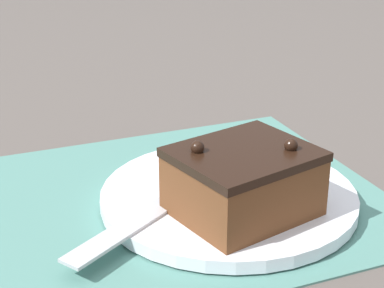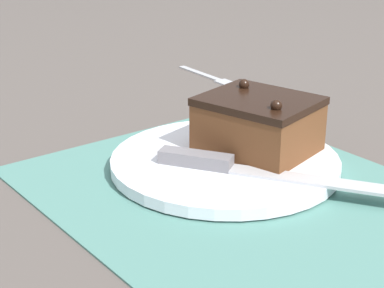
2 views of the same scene
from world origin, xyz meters
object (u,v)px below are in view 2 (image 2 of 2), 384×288
(chocolate_cake, at_px, (258,124))
(dessert_fork, at_px, (213,77))
(serving_knife, at_px, (233,166))
(cake_plate, at_px, (225,162))

(chocolate_cake, xyz_separation_m, dessert_fork, (0.29, -0.18, -0.04))
(chocolate_cake, relative_size, dessert_fork, 0.90)
(chocolate_cake, bearing_deg, serving_knife, 114.58)
(serving_knife, height_order, dessert_fork, serving_knife)
(chocolate_cake, distance_m, dessert_fork, 0.35)
(cake_plate, bearing_deg, serving_knife, 152.64)
(dessert_fork, bearing_deg, chocolate_cake, 60.59)
(chocolate_cake, bearing_deg, cake_plate, 81.76)
(cake_plate, bearing_deg, dessert_fork, -37.65)
(cake_plate, distance_m, dessert_fork, 0.36)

